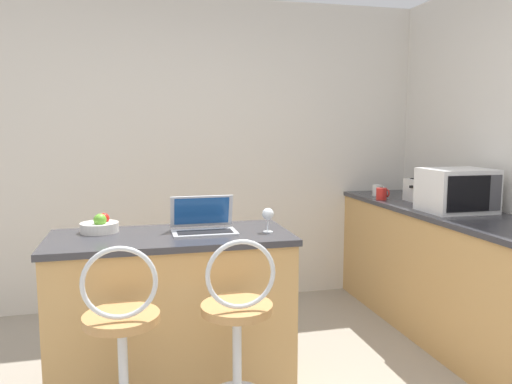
# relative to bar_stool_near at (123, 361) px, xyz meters

# --- Properties ---
(wall_back) EXTENTS (12.00, 0.06, 2.60)m
(wall_back) POSITION_rel_bar_stool_near_xyz_m (0.54, 2.10, 0.81)
(wall_back) COLOR silver
(wall_back) RESTS_ON ground_plane
(breakfast_bar) EXTENTS (1.33, 0.61, 0.93)m
(breakfast_bar) POSITION_rel_bar_stool_near_xyz_m (0.26, 0.55, -0.02)
(breakfast_bar) COLOR tan
(breakfast_bar) RESTS_ON ground_plane
(counter_right) EXTENTS (0.63, 2.84, 0.93)m
(counter_right) POSITION_rel_bar_stool_near_xyz_m (2.28, 0.66, -0.02)
(counter_right) COLOR tan
(counter_right) RESTS_ON ground_plane
(bar_stool_near) EXTENTS (0.40, 0.40, 1.03)m
(bar_stool_near) POSITION_rel_bar_stool_near_xyz_m (0.00, 0.00, 0.00)
(bar_stool_near) COLOR silver
(bar_stool_near) RESTS_ON ground_plane
(bar_stool_far) EXTENTS (0.40, 0.40, 1.03)m
(bar_stool_far) POSITION_rel_bar_stool_near_xyz_m (0.52, 0.00, 0.00)
(bar_stool_far) COLOR silver
(bar_stool_far) RESTS_ON ground_plane
(laptop) EXTENTS (0.36, 0.24, 0.20)m
(laptop) POSITION_rel_bar_stool_near_xyz_m (0.45, 0.58, 0.50)
(laptop) COLOR #B7BABF
(laptop) RESTS_ON breakfast_bar
(microwave) EXTENTS (0.46, 0.37, 0.30)m
(microwave) POSITION_rel_bar_stool_near_xyz_m (2.27, 0.83, 0.60)
(microwave) COLOR white
(microwave) RESTS_ON counter_right
(toaster) EXTENTS (0.20, 0.28, 0.18)m
(toaster) POSITION_rel_bar_stool_near_xyz_m (2.30, 1.30, 0.54)
(toaster) COLOR silver
(toaster) RESTS_ON counter_right
(wine_glass_tall) EXTENTS (0.07, 0.07, 0.14)m
(wine_glass_tall) POSITION_rel_bar_stool_near_xyz_m (0.80, 0.48, 0.55)
(wine_glass_tall) COLOR silver
(wine_glass_tall) RESTS_ON breakfast_bar
(mug_red) EXTENTS (0.10, 0.09, 0.10)m
(mug_red) POSITION_rel_bar_stool_near_xyz_m (2.05, 1.50, 0.50)
(mug_red) COLOR red
(mug_red) RESTS_ON counter_right
(fruit_bowl) EXTENTS (0.21, 0.21, 0.11)m
(fruit_bowl) POSITION_rel_bar_stool_near_xyz_m (-0.12, 0.71, 0.49)
(fruit_bowl) COLOR silver
(fruit_bowl) RESTS_ON breakfast_bar
(mug_white) EXTENTS (0.10, 0.08, 0.09)m
(mug_white) POSITION_rel_bar_stool_near_xyz_m (2.13, 1.72, 0.49)
(mug_white) COLOR white
(mug_white) RESTS_ON counter_right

